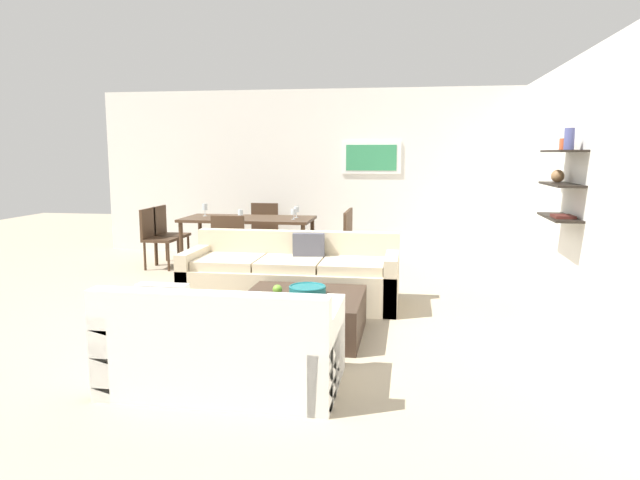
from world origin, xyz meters
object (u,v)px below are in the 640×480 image
object	(u,v)px
coffee_table	(303,315)
decorative_bowl	(308,290)
dining_chair_right_far	(342,234)
wine_glass_right_far	(296,210)
dining_chair_foot	(231,243)
dining_chair_head	(263,227)
dining_chair_left_far	(167,231)
wine_glass_left_far	(205,207)
dining_chair_left_near	(155,234)
loveseat_white	(224,347)
dining_chair_right_near	(338,238)
dining_table	(248,222)
wine_glass_right_near	(293,212)
sofa_beige	(292,278)
apple_on_coffee_table	(277,289)
wine_glass_foot	(240,213)

from	to	relation	value
coffee_table	decorative_bowl	bearing A→B (deg)	39.66
dining_chair_right_far	wine_glass_right_far	size ratio (longest dim) A/B	5.47
decorative_bowl	dining_chair_foot	bearing A→B (deg)	123.74
dining_chair_right_far	dining_chair_head	size ratio (longest dim) A/B	1.00
dining_chair_left_far	wine_glass_left_far	xyz separation A→B (m)	(0.65, -0.09, 0.38)
dining_chair_left_near	dining_chair_left_far	world-z (taller)	same
loveseat_white	wine_glass_right_far	xyz separation A→B (m)	(-0.33, 4.35, 0.57)
coffee_table	dining_chair_left_far	xyz separation A→B (m)	(-2.72, 3.18, 0.31)
dining_chair_foot	wine_glass_left_far	xyz separation A→B (m)	(-0.69, 0.95, 0.38)
dining_chair_right_near	dining_chair_foot	world-z (taller)	same
dining_table	wine_glass_left_far	world-z (taller)	wine_glass_left_far
loveseat_white	wine_glass_right_far	bearing A→B (deg)	94.36
decorative_bowl	dining_chair_head	xyz separation A→B (m)	(-1.41, 3.80, 0.08)
dining_chair_foot	wine_glass_right_near	world-z (taller)	wine_glass_right_near
dining_chair_left_far	wine_glass_right_far	bearing A→B (deg)	-2.49
sofa_beige	loveseat_white	distance (m)	2.38
wine_glass_right_far	wine_glass_left_far	bearing A→B (deg)	180.00
loveseat_white	apple_on_coffee_table	xyz separation A→B (m)	(0.10, 1.27, 0.13)
wine_glass_right_near	apple_on_coffee_table	bearing A→B (deg)	-81.41
loveseat_white	sofa_beige	bearing A→B (deg)	89.83
dining_chair_left_far	wine_glass_right_far	xyz separation A→B (m)	(2.04, -0.09, 0.36)
sofa_beige	wine_glass_foot	xyz separation A→B (m)	(-1.03, 1.48, 0.57)
dining_chair_foot	wine_glass_left_far	size ratio (longest dim) A/B	4.71
coffee_table	dining_chair_head	distance (m)	4.08
dining_chair_right_near	dining_chair_right_far	world-z (taller)	same
dining_chair_right_far	wine_glass_right_far	bearing A→B (deg)	-172.27
dining_chair_foot	dining_chair_left_near	bearing A→B (deg)	154.34
wine_glass_right_near	coffee_table	bearing A→B (deg)	-76.85
dining_chair_right_near	dining_chair_left_far	world-z (taller)	same
sofa_beige	dining_chair_foot	world-z (taller)	dining_chair_foot
dining_chair_foot	wine_glass_left_far	bearing A→B (deg)	126.04
dining_chair_right_near	wine_glass_right_far	bearing A→B (deg)	154.95
dining_table	wine_glass_foot	world-z (taller)	wine_glass_foot
decorative_bowl	wine_glass_foot	bearing A→B (deg)	118.67
dining_table	dining_chair_head	size ratio (longest dim) A/B	2.14
loveseat_white	dining_chair_foot	world-z (taller)	dining_chair_foot
sofa_beige	decorative_bowl	world-z (taller)	sofa_beige
dining_chair_head	wine_glass_right_far	bearing A→B (deg)	-46.71
apple_on_coffee_table	wine_glass_right_near	xyz separation A→B (m)	(-0.43, 2.86, 0.43)
decorative_bowl	apple_on_coffee_table	xyz separation A→B (m)	(-0.28, -0.02, -0.00)
dining_chair_right_far	apple_on_coffee_table	bearing A→B (deg)	-94.01
coffee_table	decorative_bowl	xyz separation A→B (m)	(0.04, 0.03, 0.24)
apple_on_coffee_table	wine_glass_right_far	distance (m)	3.14
sofa_beige	decorative_bowl	xyz separation A→B (m)	(0.38, -1.09, 0.13)
apple_on_coffee_table	dining_chair_right_near	size ratio (longest dim) A/B	0.10
coffee_table	wine_glass_right_far	size ratio (longest dim) A/B	6.84
dining_chair_left_far	apple_on_coffee_table	bearing A→B (deg)	-52.01
apple_on_coffee_table	dining_chair_right_near	bearing A→B (deg)	85.42
dining_table	dining_chair_right_far	distance (m)	1.37
dining_chair_head	wine_glass_right_far	xyz separation A→B (m)	(0.69, -0.74, 0.36)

